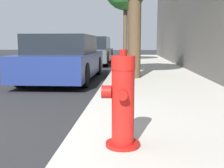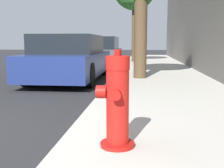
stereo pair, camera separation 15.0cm
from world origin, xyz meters
name	(u,v)px [view 2 (the right image)]	position (x,y,z in m)	size (l,w,h in m)	color
sidewalk_slab	(204,161)	(3.09, 0.00, 0.06)	(2.68, 40.00, 0.12)	#B7B2A8
fire_hydrant	(117,103)	(2.33, 0.12, 0.53)	(0.35, 0.36, 0.89)	#A91511
parked_car_near	(71,58)	(0.50, 5.57, 0.62)	(1.77, 4.45, 1.29)	navy
parked_car_mid	(100,51)	(0.48, 11.57, 0.66)	(1.85, 4.40, 1.36)	#4C5156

